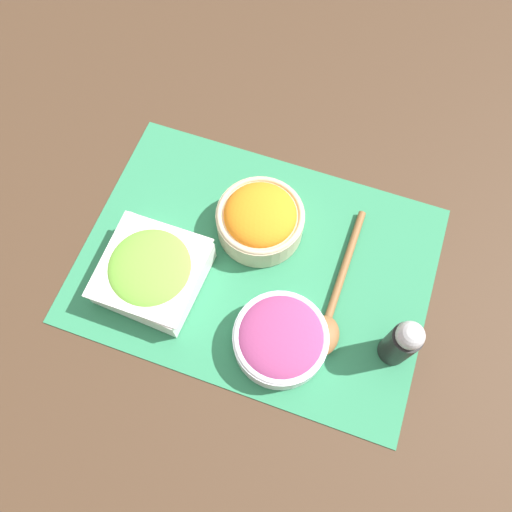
% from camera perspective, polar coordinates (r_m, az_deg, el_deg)
% --- Properties ---
extents(ground_plane, '(3.00, 3.00, 0.00)m').
position_cam_1_polar(ground_plane, '(0.79, -0.00, -0.96)').
color(ground_plane, '#422D1E').
extents(placemat, '(0.54, 0.39, 0.00)m').
position_cam_1_polar(placemat, '(0.79, -0.00, -0.91)').
color(placemat, '#2D7A51').
rests_on(placemat, ground_plane).
extents(onion_bowl, '(0.14, 0.14, 0.05)m').
position_cam_1_polar(onion_bowl, '(0.72, 2.81, -9.40)').
color(onion_bowl, silver).
rests_on(onion_bowl, placemat).
extents(carrot_bowl, '(0.14, 0.14, 0.07)m').
position_cam_1_polar(carrot_bowl, '(0.78, 0.48, 4.28)').
color(carrot_bowl, '#C6B28E').
rests_on(carrot_bowl, placemat).
extents(lettuce_bowl, '(0.15, 0.15, 0.06)m').
position_cam_1_polar(lettuce_bowl, '(0.76, -11.83, -1.72)').
color(lettuce_bowl, white).
rests_on(lettuce_bowl, placemat).
extents(wooden_spoon, '(0.05, 0.25, 0.03)m').
position_cam_1_polar(wooden_spoon, '(0.75, 8.31, -6.84)').
color(wooden_spoon, brown).
rests_on(wooden_spoon, placemat).
extents(pepper_shaker, '(0.04, 0.04, 0.11)m').
position_cam_1_polar(pepper_shaker, '(0.72, 16.37, -9.44)').
color(pepper_shaker, black).
rests_on(pepper_shaker, placemat).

